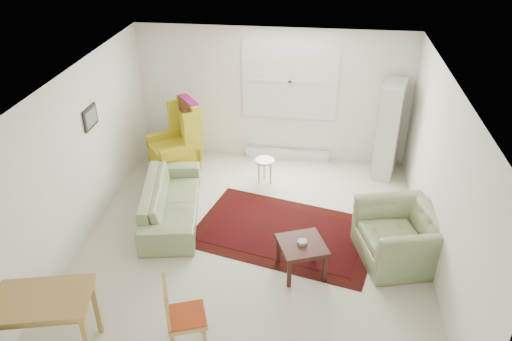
# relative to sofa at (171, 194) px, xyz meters

# --- Properties ---
(room) EXTENTS (5.04, 5.54, 2.51)m
(room) POSITION_rel_sofa_xyz_m (1.39, -0.27, 0.84)
(room) COLOR beige
(room) RESTS_ON ground
(rug) EXTENTS (3.01, 2.31, 0.03)m
(rug) POSITION_rel_sofa_xyz_m (1.82, -0.20, -0.41)
(rug) COLOR black
(rug) RESTS_ON ground
(sofa) EXTENTS (1.19, 2.20, 0.84)m
(sofa) POSITION_rel_sofa_xyz_m (0.00, 0.00, 0.00)
(sofa) COLOR gray
(sofa) RESTS_ON ground
(armchair) EXTENTS (1.30, 1.40, 0.91)m
(armchair) POSITION_rel_sofa_xyz_m (3.43, -0.59, 0.04)
(armchair) COLOR gray
(armchair) RESTS_ON ground
(wingback_chair) EXTENTS (1.13, 1.12, 1.35)m
(wingback_chair) POSITION_rel_sofa_xyz_m (-0.35, 1.44, 0.26)
(wingback_chair) COLOR gold
(wingback_chair) RESTS_ON ground
(coffee_table) EXTENTS (0.77, 0.77, 0.48)m
(coffee_table) POSITION_rel_sofa_xyz_m (2.10, -1.04, -0.18)
(coffee_table) COLOR #3A1A11
(coffee_table) RESTS_ON ground
(stool) EXTENTS (0.44, 0.44, 0.45)m
(stool) POSITION_rel_sofa_xyz_m (1.34, 1.26, -0.19)
(stool) COLOR white
(stool) RESTS_ON ground
(cabinet) EXTENTS (0.52, 0.76, 1.74)m
(cabinet) POSITION_rel_sofa_xyz_m (3.47, 1.87, 0.45)
(cabinet) COLOR silver
(cabinet) RESTS_ON ground
(desk) EXTENTS (1.47, 0.97, 0.85)m
(desk) POSITION_rel_sofa_xyz_m (-0.73, -2.83, 0.01)
(desk) COLOR #AB8945
(desk) RESTS_ON ground
(desk_chair) EXTENTS (0.55, 0.55, 0.98)m
(desk_chair) POSITION_rel_sofa_xyz_m (0.89, -2.50, 0.07)
(desk_chair) COLOR #AB8945
(desk_chair) RESTS_ON ground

